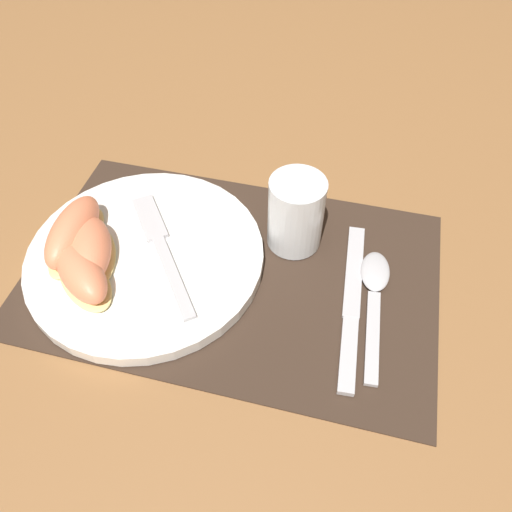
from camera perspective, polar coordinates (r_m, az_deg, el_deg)
ground_plane at (r=0.59m, az=-2.72°, el=-1.91°), size 3.00×3.00×0.00m
placemat at (r=0.59m, az=-2.72°, el=-1.79°), size 0.48×0.30×0.00m
plate at (r=0.61m, az=-12.46°, el=-0.06°), size 0.28×0.28×0.02m
juice_glass at (r=0.59m, az=4.53°, el=4.50°), size 0.07×0.07×0.09m
knife at (r=0.57m, az=10.86°, el=-5.58°), size 0.03×0.22×0.01m
spoon at (r=0.58m, az=13.39°, el=-3.53°), size 0.04×0.17×0.01m
fork at (r=0.60m, az=-10.92°, el=1.41°), size 0.14×0.17×0.00m
citrus_wedge_0 at (r=0.62m, az=-20.11°, el=2.46°), size 0.05×0.12×0.04m
citrus_wedge_1 at (r=0.59m, az=-18.34°, el=0.53°), size 0.08×0.11×0.04m
citrus_wedge_2 at (r=0.58m, az=-19.29°, el=-1.92°), size 0.11×0.10×0.04m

